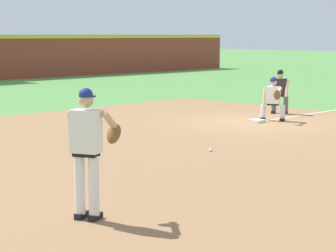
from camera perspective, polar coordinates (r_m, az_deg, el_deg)
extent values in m
plane|color=#518942|center=(19.65, 7.76, 0.31)|extent=(160.00, 160.00, 0.00)
cube|color=#936B47|center=(14.37, 3.03, -2.41)|extent=(18.00, 18.00, 0.01)
cube|color=white|center=(19.64, 7.76, 0.44)|extent=(0.38, 0.38, 0.09)
sphere|color=white|center=(14.61, 3.72, -2.11)|extent=(0.07, 0.07, 0.07)
cube|color=black|center=(9.44, -7.53, -7.71)|extent=(0.28, 0.21, 0.09)
cylinder|color=white|center=(9.29, -7.70, -5.07)|extent=(0.15, 0.15, 0.84)
cube|color=black|center=(9.34, -6.32, -7.85)|extent=(0.28, 0.21, 0.09)
cylinder|color=white|center=(9.19, -6.48, -5.19)|extent=(0.15, 0.15, 0.84)
cube|color=black|center=(9.15, -7.14, -2.44)|extent=(0.32, 0.39, 0.06)
cube|color=white|center=(9.10, -7.17, -0.46)|extent=(0.38, 0.46, 0.60)
sphere|color=tan|center=(9.07, -7.16, 2.25)|extent=(0.21, 0.21, 0.21)
sphere|color=navy|center=(9.06, -7.17, 2.69)|extent=(0.20, 0.20, 0.20)
cube|color=navy|center=(9.14, -6.91, 2.58)|extent=(0.17, 0.20, 0.02)
cylinder|color=tan|center=(9.29, -8.33, -0.48)|extent=(0.21, 0.16, 0.59)
cylinder|color=tan|center=(9.25, -4.96, 0.29)|extent=(0.52, 0.30, 0.41)
ellipsoid|color=brown|center=(9.34, -4.74, -0.66)|extent=(0.35, 0.31, 0.34)
cube|color=black|center=(20.04, 9.92, 0.54)|extent=(0.28, 0.20, 0.09)
cylinder|color=white|center=(20.05, 9.96, 1.22)|extent=(0.15, 0.15, 0.40)
cube|color=black|center=(20.17, 8.25, 0.62)|extent=(0.28, 0.20, 0.09)
cylinder|color=white|center=(20.18, 8.29, 1.30)|extent=(0.15, 0.15, 0.40)
cube|color=black|center=(20.09, 9.14, 1.88)|extent=(0.32, 0.39, 0.06)
cube|color=white|center=(20.06, 9.15, 2.68)|extent=(0.38, 0.46, 0.52)
sphere|color=#DBB28E|center=(20.01, 9.17, 3.78)|extent=(0.21, 0.21, 0.21)
sphere|color=navy|center=(20.01, 9.17, 3.98)|extent=(0.20, 0.20, 0.20)
cube|color=navy|center=(19.92, 9.11, 3.90)|extent=(0.17, 0.20, 0.02)
cylinder|color=#DBB28E|center=(19.59, 9.61, 2.97)|extent=(0.57, 0.31, 0.24)
cylinder|color=#DBB28E|center=(20.03, 8.39, 2.51)|extent=(0.25, 0.18, 0.58)
ellipsoid|color=brown|center=(19.39, 9.47, 2.70)|extent=(0.28, 0.27, 0.35)
cube|color=black|center=(21.91, 10.18, 1.16)|extent=(0.28, 0.21, 0.09)
cylinder|color=#515154|center=(21.92, 10.22, 1.91)|extent=(0.15, 0.15, 0.50)
cube|color=black|center=(21.99, 9.16, 1.20)|extent=(0.28, 0.21, 0.09)
cylinder|color=#515154|center=(22.00, 9.20, 1.95)|extent=(0.15, 0.15, 0.50)
cube|color=black|center=(21.93, 9.72, 2.63)|extent=(0.32, 0.39, 0.06)
cube|color=#232326|center=(21.91, 9.74, 3.39)|extent=(0.38, 0.46, 0.54)
sphere|color=#DBB28E|center=(21.86, 9.76, 4.43)|extent=(0.21, 0.21, 0.21)
sphere|color=black|center=(21.85, 9.76, 4.61)|extent=(0.20, 0.20, 0.20)
cube|color=black|center=(21.77, 9.71, 4.53)|extent=(0.17, 0.20, 0.02)
cylinder|color=#DBB28E|center=(21.72, 10.31, 3.25)|extent=(0.34, 0.21, 0.56)
cylinder|color=#DBB28E|center=(21.82, 9.02, 3.30)|extent=(0.34, 0.21, 0.56)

